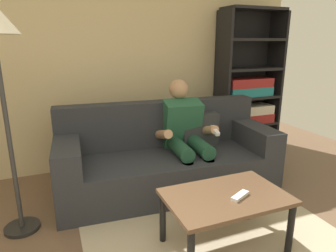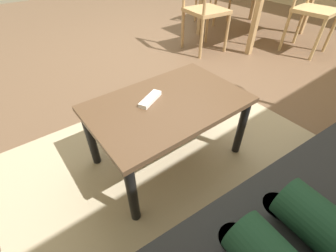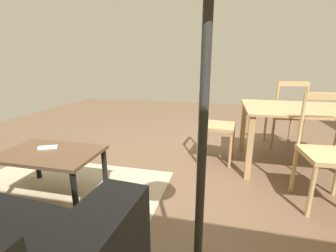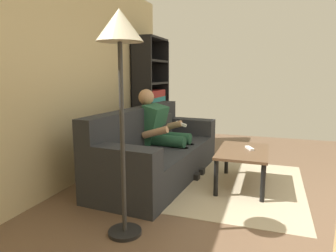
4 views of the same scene
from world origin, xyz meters
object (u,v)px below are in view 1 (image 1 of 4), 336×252
at_px(bookshelf, 247,98).
at_px(tv_remote, 240,196).
at_px(couch, 167,158).
at_px(coffee_table, 226,203).
at_px(person_lounging, 186,134).

bearing_deg(bookshelf, tv_remote, -127.06).
xyz_separation_m(couch, tv_remote, (0.10, -1.16, 0.13)).
bearing_deg(bookshelf, coffee_table, -129.55).
distance_m(couch, bookshelf, 1.66).
distance_m(person_lounging, bookshelf, 1.43).
relative_size(couch, tv_remote, 13.26).
height_order(coffee_table, bookshelf, bookshelf).
bearing_deg(bookshelf, person_lounging, -152.18).
relative_size(person_lounging, coffee_table, 1.27).
bearing_deg(person_lounging, couch, 177.52).
distance_m(person_lounging, coffee_table, 1.12).
bearing_deg(couch, person_lounging, -2.48).
xyz_separation_m(couch, bookshelf, (1.47, 0.65, 0.43)).
height_order(couch, coffee_table, couch).
relative_size(person_lounging, tv_remote, 6.58).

